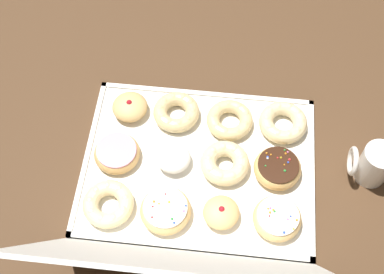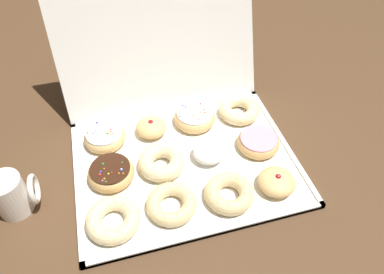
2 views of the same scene
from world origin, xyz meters
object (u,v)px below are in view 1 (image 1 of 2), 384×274
cruller_donut_0 (283,122)px  cruller_donut_5 (225,164)px  sprinkle_donut_10 (166,210)px  coffee_mug (373,164)px  jelly_filled_donut_3 (130,107)px  cruller_donut_11 (108,204)px  cruller_donut_1 (230,120)px  cruller_donut_2 (176,112)px  sprinkle_donut_4 (278,167)px  sprinkle_donut_8 (277,218)px  pink_frosted_donut_7 (117,152)px  jelly_filled_donut_9 (221,212)px  powdered_filled_donut_6 (173,158)px  donut_box (198,165)px

cruller_donut_0 → cruller_donut_5: size_ratio=1.02×
sprinkle_donut_10 → coffee_mug: 0.49m
jelly_filled_donut_3 → cruller_donut_11: (0.01, 0.26, -0.00)m
cruller_donut_1 → cruller_donut_11: size_ratio=0.99×
jelly_filled_donut_3 → cruller_donut_11: bearing=88.8°
cruller_donut_2 → sprinkle_donut_4: sprinkle_donut_4 is taller
sprinkle_donut_4 → sprinkle_donut_8: sprinkle_donut_4 is taller
cruller_donut_1 → pink_frosted_donut_7: (0.26, 0.12, 0.00)m
sprinkle_donut_10 → cruller_donut_5: bearing=-133.1°
cruller_donut_5 → sprinkle_donut_8: (-0.13, 0.12, -0.00)m
coffee_mug → cruller_donut_2: bearing=-13.0°
sprinkle_donut_10 → jelly_filled_donut_9: bearing=-176.4°
sprinkle_donut_4 → cruller_donut_5: size_ratio=0.96×
cruller_donut_5 → sprinkle_donut_8: 0.18m
cruller_donut_5 → powdered_filled_donut_6: size_ratio=1.42×
cruller_donut_5 → cruller_donut_11: (0.25, 0.13, -0.00)m
sprinkle_donut_10 → powdered_filled_donut_6: bearing=-90.4°
cruller_donut_2 → cruller_donut_11: same height
cruller_donut_0 → coffee_mug: size_ratio=1.16×
cruller_donut_0 → pink_frosted_donut_7: size_ratio=1.08×
cruller_donut_5 → jelly_filled_donut_9: size_ratio=1.42×
pink_frosted_donut_7 → donut_box: bearing=179.5°
powdered_filled_donut_6 → coffee_mug: 0.46m
cruller_donut_5 → pink_frosted_donut_7: 0.26m
donut_box → cruller_donut_0: size_ratio=4.61×
sprinkle_donut_4 → cruller_donut_1: bearing=-44.8°
coffee_mug → powdered_filled_donut_6: bearing=3.0°
donut_box → jelly_filled_donut_9: bearing=116.8°
donut_box → pink_frosted_donut_7: (0.19, -0.00, 0.02)m
jelly_filled_donut_9 → cruller_donut_11: (0.25, 0.01, -0.00)m
donut_box → sprinkle_donut_4: sprinkle_donut_4 is taller
cruller_donut_0 → sprinkle_donut_10: (0.26, 0.26, 0.00)m
cruller_donut_1 → pink_frosted_donut_7: size_ratio=1.04×
donut_box → cruller_donut_11: cruller_donut_11 is taller
cruller_donut_5 → coffee_mug: coffee_mug is taller
donut_box → cruller_donut_5: (-0.06, 0.00, 0.03)m
cruller_donut_11 → cruller_donut_0: bearing=-146.2°
powdered_filled_donut_6 → coffee_mug: coffee_mug is taller
cruller_donut_0 → sprinkle_donut_8: (0.01, 0.25, 0.00)m
sprinkle_donut_4 → coffee_mug: 0.22m
sprinkle_donut_4 → cruller_donut_5: sprinkle_donut_4 is taller
powdered_filled_donut_6 → jelly_filled_donut_9: jelly_filled_donut_9 is taller
cruller_donut_5 → jelly_filled_donut_9: jelly_filled_donut_9 is taller
cruller_donut_2 → pink_frosted_donut_7: bearing=45.6°
sprinkle_donut_4 → powdered_filled_donut_6: powdered_filled_donut_6 is taller
donut_box → coffee_mug: 0.40m
cruller_donut_0 → sprinkle_donut_8: bearing=88.1°
sprinkle_donut_4 → cruller_donut_11: size_ratio=0.96×
sprinkle_donut_10 → donut_box: bearing=-114.5°
powdered_filled_donut_6 → pink_frosted_donut_7: 0.13m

